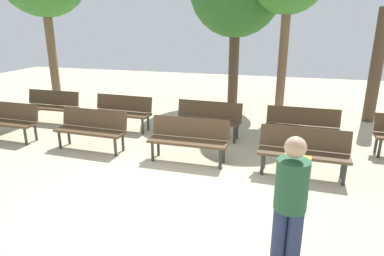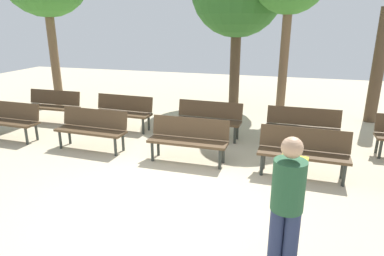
{
  "view_description": "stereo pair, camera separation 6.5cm",
  "coord_description": "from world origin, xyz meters",
  "px_view_note": "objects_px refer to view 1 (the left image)",
  "views": [
    {
      "loc": [
        1.84,
        -4.57,
        2.73
      ],
      "look_at": [
        0.0,
        2.03,
        0.55
      ],
      "focal_mm": 31.52,
      "sensor_mm": 36.0,
      "label": 1
    },
    {
      "loc": [
        1.91,
        -4.55,
        2.73
      ],
      "look_at": [
        0.0,
        2.03,
        0.55
      ],
      "focal_mm": 31.52,
      "sensor_mm": 36.0,
      "label": 2
    }
  ],
  "objects_px": {
    "visitor_with_backpack": "(291,200)",
    "tree_0": "(376,66)",
    "bench_r1_c1": "(122,110)",
    "bench_r0_c0": "(7,119)",
    "bench_r0_c2": "(189,137)",
    "bench_r1_c0": "(51,104)",
    "bench_r1_c3": "(302,125)",
    "bench_r0_c3": "(304,149)",
    "bench_r1_c2": "(208,117)",
    "bench_r0_c1": "(92,127)"
  },
  "relations": [
    {
      "from": "bench_r0_c0",
      "to": "bench_r0_c3",
      "type": "distance_m",
      "value": 6.76
    },
    {
      "from": "bench_r0_c0",
      "to": "bench_r0_c2",
      "type": "bearing_deg",
      "value": 0.56
    },
    {
      "from": "bench_r1_c1",
      "to": "bench_r1_c3",
      "type": "height_order",
      "value": "same"
    },
    {
      "from": "bench_r0_c2",
      "to": "bench_r1_c1",
      "type": "distance_m",
      "value": 2.77
    },
    {
      "from": "bench_r0_c3",
      "to": "tree_0",
      "type": "distance_m",
      "value": 4.75
    },
    {
      "from": "bench_r1_c1",
      "to": "bench_r1_c3",
      "type": "xyz_separation_m",
      "value": [
        4.5,
        -0.09,
        0.0
      ]
    },
    {
      "from": "bench_r1_c1",
      "to": "tree_0",
      "type": "xyz_separation_m",
      "value": [
        6.42,
        2.56,
        1.04
      ]
    },
    {
      "from": "bench_r1_c3",
      "to": "bench_r1_c1",
      "type": "bearing_deg",
      "value": 179.73
    },
    {
      "from": "bench_r0_c3",
      "to": "bench_r0_c0",
      "type": "bearing_deg",
      "value": -179.48
    },
    {
      "from": "bench_r0_c3",
      "to": "bench_r1_c1",
      "type": "relative_size",
      "value": 1.0
    },
    {
      "from": "bench_r1_c0",
      "to": "bench_r1_c3",
      "type": "distance_m",
      "value": 6.7
    },
    {
      "from": "bench_r1_c2",
      "to": "bench_r1_c0",
      "type": "bearing_deg",
      "value": -179.25
    },
    {
      "from": "bench_r0_c3",
      "to": "bench_r1_c0",
      "type": "distance_m",
      "value": 6.89
    },
    {
      "from": "bench_r0_c2",
      "to": "tree_0",
      "type": "relative_size",
      "value": 0.52
    },
    {
      "from": "bench_r0_c0",
      "to": "bench_r1_c0",
      "type": "relative_size",
      "value": 1.01
    },
    {
      "from": "bench_r0_c2",
      "to": "bench_r0_c0",
      "type": "bearing_deg",
      "value": 178.79
    },
    {
      "from": "bench_r1_c1",
      "to": "bench_r1_c3",
      "type": "relative_size",
      "value": 1.01
    },
    {
      "from": "bench_r0_c0",
      "to": "bench_r1_c2",
      "type": "height_order",
      "value": "same"
    },
    {
      "from": "bench_r1_c0",
      "to": "visitor_with_backpack",
      "type": "xyz_separation_m",
      "value": [
        6.41,
        -4.45,
        0.43
      ]
    },
    {
      "from": "bench_r1_c1",
      "to": "bench_r1_c2",
      "type": "height_order",
      "value": "same"
    },
    {
      "from": "visitor_with_backpack",
      "to": "bench_r0_c2",
      "type": "bearing_deg",
      "value": -46.61
    },
    {
      "from": "bench_r1_c0",
      "to": "tree_0",
      "type": "xyz_separation_m",
      "value": [
        8.62,
        2.5,
        1.04
      ]
    },
    {
      "from": "bench_r1_c1",
      "to": "bench_r1_c3",
      "type": "distance_m",
      "value": 4.5
    },
    {
      "from": "bench_r0_c0",
      "to": "visitor_with_backpack",
      "type": "bearing_deg",
      "value": -22.33
    },
    {
      "from": "bench_r1_c2",
      "to": "bench_r1_c1",
      "type": "bearing_deg",
      "value": -179.22
    },
    {
      "from": "bench_r0_c0",
      "to": "bench_r0_c3",
      "type": "height_order",
      "value": "same"
    },
    {
      "from": "bench_r0_c0",
      "to": "bench_r1_c2",
      "type": "bearing_deg",
      "value": 19.03
    },
    {
      "from": "bench_r1_c0",
      "to": "bench_r1_c2",
      "type": "bearing_deg",
      "value": -1.6
    },
    {
      "from": "bench_r0_c1",
      "to": "bench_r1_c3",
      "type": "relative_size",
      "value": 1.01
    },
    {
      "from": "bench_r0_c1",
      "to": "bench_r1_c2",
      "type": "xyz_separation_m",
      "value": [
        2.29,
        1.45,
        0.0
      ]
    },
    {
      "from": "visitor_with_backpack",
      "to": "tree_0",
      "type": "bearing_deg",
      "value": -98.61
    },
    {
      "from": "bench_r0_c0",
      "to": "bench_r1_c1",
      "type": "xyz_separation_m",
      "value": [
        2.27,
        1.46,
        0.0
      ]
    },
    {
      "from": "bench_r0_c2",
      "to": "visitor_with_backpack",
      "type": "distance_m",
      "value": 3.45
    },
    {
      "from": "bench_r1_c3",
      "to": "tree_0",
      "type": "height_order",
      "value": "tree_0"
    },
    {
      "from": "bench_r0_c0",
      "to": "tree_0",
      "type": "xyz_separation_m",
      "value": [
        8.69,
        4.01,
        1.04
      ]
    },
    {
      "from": "bench_r1_c3",
      "to": "tree_0",
      "type": "distance_m",
      "value": 3.43
    },
    {
      "from": "bench_r0_c2",
      "to": "bench_r0_c3",
      "type": "relative_size",
      "value": 0.99
    },
    {
      "from": "tree_0",
      "to": "bench_r1_c3",
      "type": "bearing_deg",
      "value": -125.91
    },
    {
      "from": "bench_r0_c0",
      "to": "visitor_with_backpack",
      "type": "relative_size",
      "value": 0.98
    },
    {
      "from": "bench_r0_c0",
      "to": "bench_r0_c2",
      "type": "distance_m",
      "value": 4.55
    },
    {
      "from": "bench_r1_c0",
      "to": "visitor_with_backpack",
      "type": "relative_size",
      "value": 0.97
    },
    {
      "from": "bench_r0_c2",
      "to": "bench_r1_c3",
      "type": "relative_size",
      "value": 1.0
    },
    {
      "from": "bench_r0_c2",
      "to": "bench_r1_c0",
      "type": "xyz_separation_m",
      "value": [
        -4.48,
        1.63,
        0.0
      ]
    },
    {
      "from": "bench_r0_c3",
      "to": "bench_r0_c1",
      "type": "bearing_deg",
      "value": -179.68
    },
    {
      "from": "tree_0",
      "to": "bench_r0_c2",
      "type": "bearing_deg",
      "value": -135.03
    },
    {
      "from": "bench_r0_c1",
      "to": "bench_r0_c2",
      "type": "height_order",
      "value": "same"
    },
    {
      "from": "bench_r0_c2",
      "to": "bench_r1_c1",
      "type": "bearing_deg",
      "value": 145.6
    },
    {
      "from": "bench_r0_c0",
      "to": "tree_0",
      "type": "height_order",
      "value": "tree_0"
    },
    {
      "from": "bench_r0_c3",
      "to": "tree_0",
      "type": "xyz_separation_m",
      "value": [
        1.94,
        4.21,
        1.04
      ]
    },
    {
      "from": "bench_r0_c2",
      "to": "bench_r1_c2",
      "type": "xyz_separation_m",
      "value": [
        0.05,
        1.52,
        0.0
      ]
    }
  ]
}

